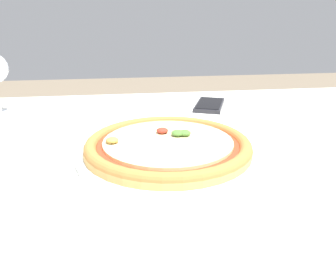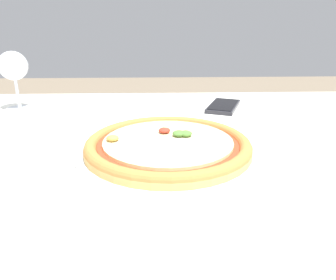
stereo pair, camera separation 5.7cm
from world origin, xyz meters
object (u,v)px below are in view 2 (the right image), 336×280
at_px(dining_table, 176,192).
at_px(wine_glass_far_left, 13,68).
at_px(pizza_plate, 168,147).
at_px(cell_phone, 223,106).

bearing_deg(dining_table, wine_glass_far_left, 141.80).
relative_size(pizza_plate, wine_glass_far_left, 2.10).
bearing_deg(pizza_plate, dining_table, 39.52).
bearing_deg(pizza_plate, cell_phone, 63.31).
xyz_separation_m(dining_table, cell_phone, (0.15, 0.31, 0.09)).
distance_m(wine_glass_far_left, cell_phone, 0.55).
height_order(pizza_plate, wine_glass_far_left, wine_glass_far_left).
bearing_deg(wine_glass_far_left, pizza_plate, -40.33).
height_order(wine_glass_far_left, cell_phone, wine_glass_far_left).
height_order(dining_table, pizza_plate, pizza_plate).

